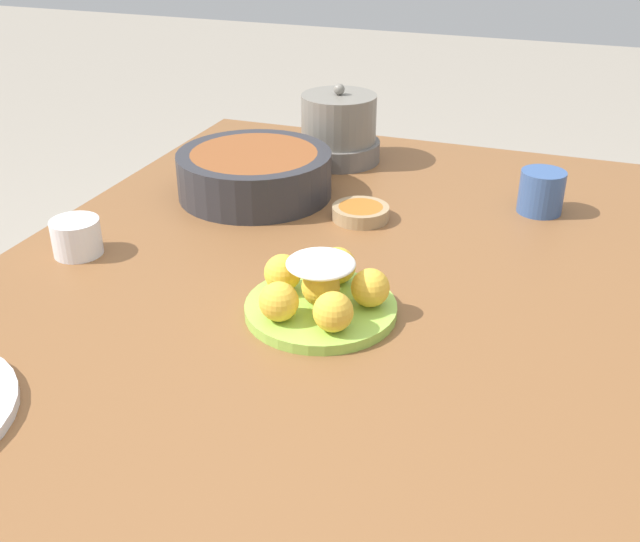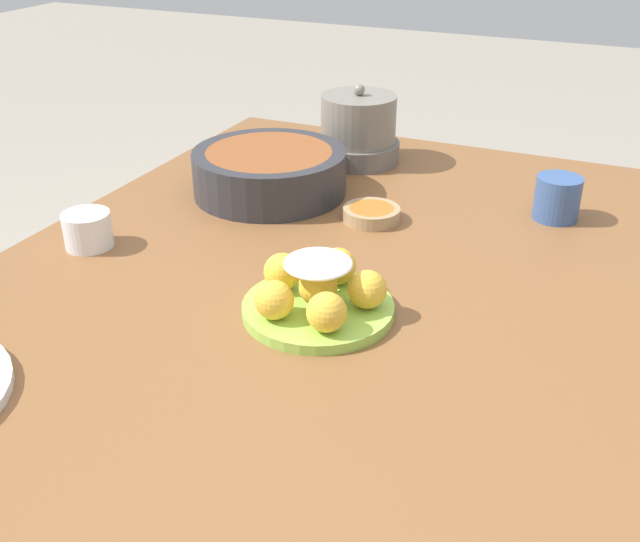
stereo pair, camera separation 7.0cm
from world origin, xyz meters
The scene contains 7 objects.
dining_table centered at (0.00, 0.00, 0.65)m, with size 1.46×1.06×0.73m.
cake_plate centered at (-0.10, -0.04, 0.76)m, with size 0.22×0.22×0.09m.
serving_bowl centered at (0.28, 0.24, 0.78)m, with size 0.30×0.30×0.09m.
sauce_bowl centered at (0.24, 0.01, 0.74)m, with size 0.11×0.11×0.02m.
cup_near centered at (0.39, -0.30, 0.77)m, with size 0.08×0.08×0.08m.
cup_far centered at (-0.06, 0.41, 0.76)m, with size 0.08×0.08×0.06m.
warming_pot centered at (0.53, 0.15, 0.80)m, with size 0.18×0.18×0.17m.
Camera 1 is at (-0.98, -0.36, 1.30)m, focal length 42.00 mm.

